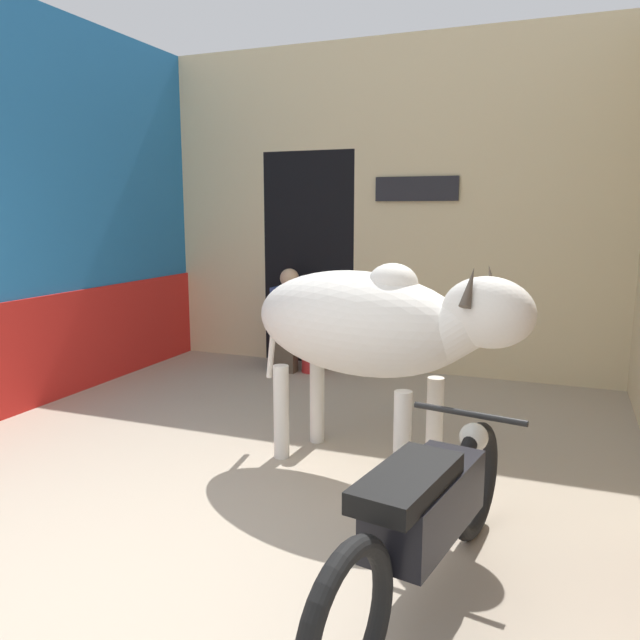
{
  "coord_description": "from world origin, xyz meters",
  "views": [
    {
      "loc": [
        1.84,
        -2.11,
        1.74
      ],
      "look_at": [
        0.23,
        2.0,
        0.96
      ],
      "focal_mm": 35.0,
      "sensor_mm": 36.0,
      "label": 1
    }
  ],
  "objects_px": {
    "cow": "(369,324)",
    "motorcycle_near": "(425,515)",
    "shopkeeper_seated": "(288,317)",
    "plastic_stool": "(312,353)"
  },
  "relations": [
    {
      "from": "cow",
      "to": "motorcycle_near",
      "type": "height_order",
      "value": "cow"
    },
    {
      "from": "shopkeeper_seated",
      "to": "plastic_stool",
      "type": "bearing_deg",
      "value": -3.44
    },
    {
      "from": "cow",
      "to": "motorcycle_near",
      "type": "bearing_deg",
      "value": -63.33
    },
    {
      "from": "shopkeeper_seated",
      "to": "cow",
      "type": "bearing_deg",
      "value": -54.92
    },
    {
      "from": "cow",
      "to": "shopkeeper_seated",
      "type": "height_order",
      "value": "cow"
    },
    {
      "from": "motorcycle_near",
      "to": "plastic_stool",
      "type": "relative_size",
      "value": 5.12
    },
    {
      "from": "motorcycle_near",
      "to": "cow",
      "type": "bearing_deg",
      "value": 116.67
    },
    {
      "from": "motorcycle_near",
      "to": "plastic_stool",
      "type": "distance_m",
      "value": 4.14
    },
    {
      "from": "motorcycle_near",
      "to": "shopkeeper_seated",
      "type": "xyz_separation_m",
      "value": [
        -2.29,
        3.63,
        0.16
      ]
    },
    {
      "from": "cow",
      "to": "motorcycle_near",
      "type": "relative_size",
      "value": 1.03
    }
  ]
}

